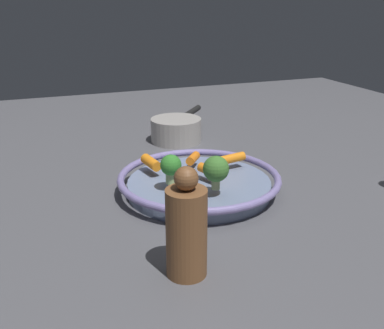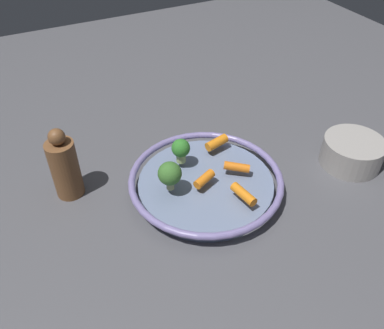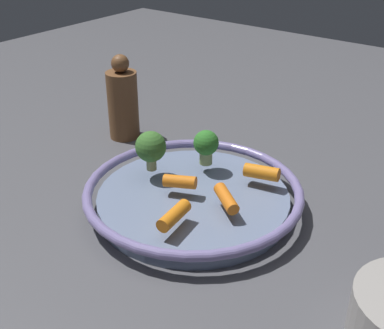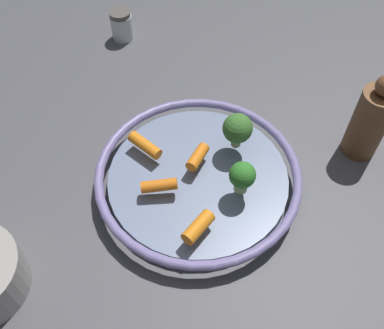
# 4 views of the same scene
# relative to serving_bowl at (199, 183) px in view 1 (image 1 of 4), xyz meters

# --- Properties ---
(ground_plane) EXTENTS (2.05, 2.05, 0.00)m
(ground_plane) POSITION_rel_serving_bowl_xyz_m (0.00, 0.00, -0.02)
(ground_plane) COLOR #4C4C51
(serving_bowl) EXTENTS (0.31, 0.31, 0.04)m
(serving_bowl) POSITION_rel_serving_bowl_xyz_m (0.00, 0.00, 0.00)
(serving_bowl) COLOR slate
(serving_bowl) RESTS_ON ground_plane
(baby_carrot_center) EXTENTS (0.05, 0.04, 0.02)m
(baby_carrot_center) POSITION_rel_serving_bowl_xyz_m (0.06, -0.01, 0.03)
(baby_carrot_center) COLOR orange
(baby_carrot_center) RESTS_ON serving_bowl
(baby_carrot_left) EXTENTS (0.03, 0.06, 0.02)m
(baby_carrot_left) POSITION_rel_serving_bowl_xyz_m (0.03, -0.09, 0.03)
(baby_carrot_left) COLOR orange
(baby_carrot_left) RESTS_ON serving_bowl
(baby_carrot_back) EXTENTS (0.05, 0.03, 0.02)m
(baby_carrot_back) POSITION_rel_serving_bowl_xyz_m (-0.01, -0.02, 0.03)
(baby_carrot_back) COLOR orange
(baby_carrot_back) RESTS_ON serving_bowl
(baby_carrot_near_rim) EXTENTS (0.06, 0.03, 0.02)m
(baby_carrot_near_rim) POSITION_rel_serving_bowl_xyz_m (0.07, 0.08, 0.03)
(baby_carrot_near_rim) COLOR orange
(baby_carrot_near_rim) RESTS_ON serving_bowl
(broccoli_floret_small) EXTENTS (0.04, 0.04, 0.05)m
(broccoli_floret_small) POSITION_rel_serving_bowl_xyz_m (-0.02, 0.06, 0.05)
(broccoli_floret_small) COLOR #95AB66
(broccoli_floret_small) RESTS_ON serving_bowl
(broccoli_floret_edge) EXTENTS (0.05, 0.05, 0.06)m
(broccoli_floret_edge) POSITION_rel_serving_bowl_xyz_m (-0.08, -0.00, 0.06)
(broccoli_floret_edge) COLOR tan
(broccoli_floret_edge) RESTS_ON serving_bowl
(pepper_mill) EXTENTS (0.06, 0.06, 0.16)m
(pepper_mill) POSITION_rel_serving_bowl_xyz_m (-0.25, 0.12, 0.05)
(pepper_mill) COLOR brown
(pepper_mill) RESTS_ON ground_plane
(saucepan) EXTENTS (0.20, 0.19, 0.06)m
(saucepan) POSITION_rel_serving_bowl_xyz_m (0.33, -0.07, 0.01)
(saucepan) COLOR #9E9993
(saucepan) RESTS_ON ground_plane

